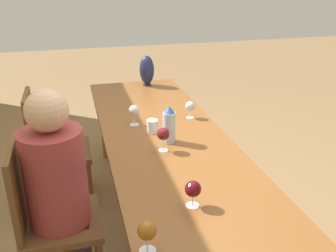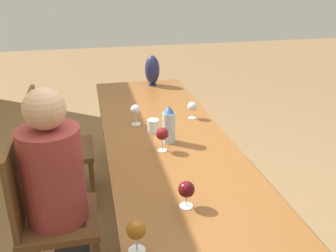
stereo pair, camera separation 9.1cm
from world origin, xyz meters
name	(u,v)px [view 2 (the right image)]	position (x,y,z in m)	size (l,w,h in m)	color
ground_plane	(167,230)	(0.00, 0.00, 0.00)	(14.00, 14.00, 0.00)	olive
dining_table	(167,148)	(0.00, 0.00, 0.68)	(2.75, 0.82, 0.75)	brown
water_bottle	(169,125)	(-0.06, 0.00, 0.87)	(0.08, 0.08, 0.25)	silver
water_tumbler	(153,126)	(0.12, 0.07, 0.79)	(0.08, 0.08, 0.09)	silver
vase	(152,70)	(1.21, -0.12, 0.90)	(0.14, 0.14, 0.29)	#1E234C
wine_glass_0	(186,190)	(-0.77, 0.07, 0.84)	(0.08, 0.08, 0.13)	silver
wine_glass_1	(162,134)	(-0.17, 0.07, 0.86)	(0.08, 0.08, 0.15)	silver
wine_glass_2	(136,231)	(-1.02, 0.34, 0.85)	(0.08, 0.08, 0.14)	silver
wine_glass_3	(136,110)	(0.28, 0.17, 0.86)	(0.07, 0.07, 0.15)	silver
wine_glass_4	(192,107)	(0.31, -0.26, 0.84)	(0.07, 0.07, 0.13)	silver
chair_near	(45,213)	(-0.34, 0.78, 0.52)	(0.44, 0.44, 0.95)	brown
chair_far	(55,145)	(0.56, 0.78, 0.52)	(0.44, 0.44, 0.95)	brown
person_near	(58,187)	(-0.34, 0.69, 0.68)	(0.33, 0.33, 1.25)	#2D2D38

